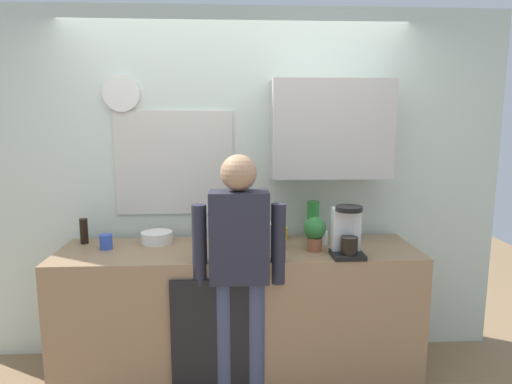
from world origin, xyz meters
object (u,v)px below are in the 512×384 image
coffee_maker (347,234)px  dish_soap (237,246)px  storage_canister (273,235)px  person_at_sink (239,261)px  bottle_clear_soda (313,220)px  potted_plant (315,231)px  cup_yellow_cup (283,233)px  cup_white_mug (322,238)px  bottle_dark_sauce (84,231)px  bottle_olive_oil (223,228)px  mixing_bowl (157,237)px  cup_blue_mug (106,242)px

coffee_maker → dish_soap: (-0.70, -0.01, -0.07)m
storage_canister → person_at_sink: person_at_sink is taller
bottle_clear_soda → potted_plant: size_ratio=1.22×
dish_soap → cup_yellow_cup: bearing=52.2°
cup_white_mug → person_at_sink: (-0.59, -0.37, -0.03)m
coffee_maker → bottle_dark_sauce: (-1.78, 0.39, -0.06)m
potted_plant → cup_white_mug: bearing=61.4°
bottle_dark_sauce → person_at_sink: 1.19m
bottle_dark_sauce → storage_canister: (1.33, -0.17, -0.00)m
bottle_olive_oil → dish_soap: 0.30m
bottle_clear_soda → potted_plant: 0.30m
coffee_maker → dish_soap: bearing=-179.3°
bottle_clear_soda → mixing_bowl: (-1.13, -0.05, -0.10)m
bottle_olive_oil → person_at_sink: size_ratio=0.16×
bottle_olive_oil → bottle_dark_sauce: size_ratio=1.39×
bottle_clear_soda → person_at_sink: size_ratio=0.17×
cup_blue_mug → person_at_sink: 0.96m
cup_white_mug → mixing_bowl: size_ratio=0.43×
cup_yellow_cup → mixing_bowl: size_ratio=0.39×
cup_blue_mug → storage_canister: size_ratio=0.59×
potted_plant → storage_canister: 0.29m
bottle_olive_oil → bottle_clear_soda: size_ratio=0.89×
bottle_dark_sauce → potted_plant: 1.62m
cup_white_mug → person_at_sink: size_ratio=0.06×
cup_blue_mug → dish_soap: dish_soap is taller
potted_plant → dish_soap: (-0.52, -0.13, -0.05)m
potted_plant → person_at_sink: person_at_sink is taller
coffee_maker → bottle_olive_oil: size_ratio=1.32×
bottle_clear_soda → bottle_dark_sauce: 1.64m
bottle_dark_sauce → storage_canister: 1.34m
cup_white_mug → cup_yellow_cup: (-0.26, 0.16, -0.00)m
cup_blue_mug → potted_plant: bearing=-4.8°
bottle_clear_soda → cup_yellow_cup: bottle_clear_soda is taller
bottle_dark_sauce → potted_plant: bearing=-9.4°
cup_blue_mug → potted_plant: size_ratio=0.43×
bottle_olive_oil → cup_yellow_cup: 0.47m
bottle_dark_sauce → cup_yellow_cup: bottle_dark_sauce is taller
cup_white_mug → mixing_bowl: cup_white_mug is taller
bottle_dark_sauce → coffee_maker: bearing=-12.3°
coffee_maker → cup_blue_mug: 1.61m
coffee_maker → dish_soap: coffee_maker is taller
coffee_maker → potted_plant: coffee_maker is taller
bottle_olive_oil → storage_canister: 0.35m
cup_blue_mug → cup_yellow_cup: cup_blue_mug is taller
cup_blue_mug → cup_white_mug: bearing=1.2°
bottle_dark_sauce → cup_white_mug: 1.68m
mixing_bowl → person_at_sink: person_at_sink is taller
mixing_bowl → potted_plant: size_ratio=0.96×
bottle_olive_oil → mixing_bowl: size_ratio=1.14×
coffee_maker → bottle_olive_oil: coffee_maker is taller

